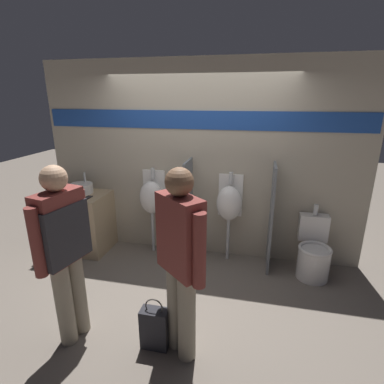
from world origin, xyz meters
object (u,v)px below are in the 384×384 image
Objects in this scene: sink_basin at (81,188)px; urinal_near_counter at (152,197)px; person_with_lanyard at (180,259)px; shopping_bag at (155,328)px; urinal_far at (229,203)px; person_in_vest at (63,244)px; toilet at (313,254)px; cell_phone at (88,197)px.

urinal_near_counter is at bearing 6.21° from sink_basin.
shopping_bag is at bearing 42.04° from person_with_lanyard.
urinal_far is (1.11, 0.00, 0.00)m from urinal_near_counter.
sink_basin is 0.64× the size of shopping_bag.
person_in_vest is 1.12m from shopping_bag.
urinal_near_counter is 1.39× the size of toilet.
cell_phone is at bearing 135.47° from shopping_bag.
urinal_near_counter is 0.74× the size of person_in_vest.
sink_basin is 0.26× the size of urinal_far.
person_with_lanyard reaches higher than toilet.
person_in_vest is (-1.28, -1.77, 0.14)m from urinal_far.
person_with_lanyard is at bearing -130.85° from toilet.
sink_basin is 2.51m from person_with_lanyard.
cell_phone is at bearing 0.48° from person_with_lanyard.
person_with_lanyard is (1.92, -1.61, 0.01)m from sink_basin.
toilet is at bearing -4.57° from urinal_near_counter.
urinal_far is 1.39× the size of toilet.
urinal_near_counter is at bearing -22.62° from person_with_lanyard.
urinal_near_counter is at bearing 175.43° from toilet.
urinal_near_counter is 0.73× the size of person_with_lanyard.
urinal_near_counter is 1.95m from shopping_bag.
urinal_far is 1.91m from shopping_bag.
urinal_far is 1.74m from person_with_lanyard.
sink_basin is 1.87m from person_in_vest.
urinal_far reaches higher than cell_phone.
shopping_bag is (1.67, -1.62, -0.74)m from sink_basin.
shopping_bag is (-1.59, -1.56, -0.10)m from toilet.
toilet is at bearing -43.84° from person_in_vest.
urinal_far reaches higher than sink_basin.
sink_basin is 2.15m from urinal_far.
urinal_near_counter reaches higher than shopping_bag.
urinal_far is 0.74× the size of person_in_vest.
person_with_lanyard is at bearing -75.00° from person_in_vest.
person_in_vest is (0.66, -1.47, 0.11)m from cell_phone.
person_with_lanyard reaches higher than urinal_far.
cell_phone is 0.11× the size of urinal_far.
cell_phone is (0.21, -0.19, -0.06)m from sink_basin.
person_with_lanyard is 3.32× the size of shopping_bag.
cell_phone is at bearing -177.72° from toilet.
person_in_vest is at bearing -65.97° from cell_phone.
urinal_near_counter reaches higher than cell_phone.
shopping_bag is at bearing -70.01° from urinal_near_counter.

